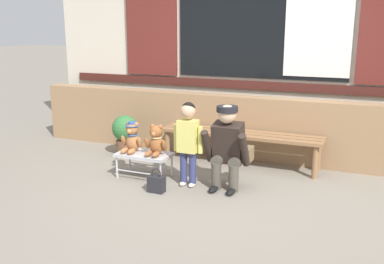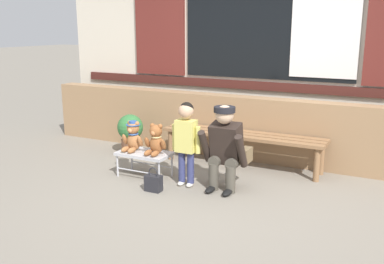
{
  "view_description": "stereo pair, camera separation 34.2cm",
  "coord_description": "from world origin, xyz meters",
  "views": [
    {
      "loc": [
        1.5,
        -4.15,
        1.76
      ],
      "look_at": [
        -0.42,
        0.43,
        0.55
      ],
      "focal_mm": 40.62,
      "sensor_mm": 36.0,
      "label": 1
    },
    {
      "loc": [
        1.81,
        -4.0,
        1.76
      ],
      "look_at": [
        -0.42,
        0.43,
        0.55
      ],
      "focal_mm": 40.62,
      "sensor_mm": 36.0,
      "label": 2
    }
  ],
  "objects": [
    {
      "name": "potted_plant",
      "position": [
        -1.62,
        0.88,
        0.32
      ],
      "size": [
        0.36,
        0.36,
        0.57
      ],
      "color": "brown",
      "rests_on": "ground"
    },
    {
      "name": "teddy_bear_with_hat",
      "position": [
        -1.09,
        0.18,
        0.47
      ],
      "size": [
        0.28,
        0.27,
        0.36
      ],
      "color": "#A86B3D",
      "rests_on": "small_display_bench"
    },
    {
      "name": "child_standing",
      "position": [
        -0.34,
        0.12,
        0.59
      ],
      "size": [
        0.35,
        0.18,
        0.96
      ],
      "color": "navy",
      "rests_on": "ground"
    },
    {
      "name": "small_display_bench",
      "position": [
        -0.93,
        0.18,
        0.27
      ],
      "size": [
        0.64,
        0.36,
        0.3
      ],
      "color": "#BCBCC1",
      "rests_on": "ground"
    },
    {
      "name": "brick_low_wall",
      "position": [
        0.0,
        1.43,
        0.42
      ],
      "size": [
        6.49,
        0.25,
        0.85
      ],
      "primitive_type": "cube",
      "color": "#997551",
      "rests_on": "ground"
    },
    {
      "name": "handbag_on_ground",
      "position": [
        -0.58,
        -0.19,
        0.1
      ],
      "size": [
        0.18,
        0.11,
        0.27
      ],
      "color": "#232328",
      "rests_on": "ground"
    },
    {
      "name": "adult_crouching",
      "position": [
        0.1,
        0.22,
        0.48
      ],
      "size": [
        0.5,
        0.49,
        0.95
      ],
      "color": "#4C473D",
      "rests_on": "ground"
    },
    {
      "name": "wooden_bench_long",
      "position": [
        -0.03,
        1.06,
        0.37
      ],
      "size": [
        2.1,
        0.4,
        0.44
      ],
      "color": "#8E6642",
      "rests_on": "ground"
    },
    {
      "name": "ground_plane",
      "position": [
        0.0,
        0.0,
        0.0
      ],
      "size": [
        60.0,
        60.0,
        0.0
      ],
      "primitive_type": "plane",
      "color": "gray"
    },
    {
      "name": "teddy_bear_plain",
      "position": [
        -0.77,
        0.18,
        0.46
      ],
      "size": [
        0.28,
        0.26,
        0.36
      ],
      "color": "#93562D",
      "rests_on": "small_display_bench"
    },
    {
      "name": "shop_facade",
      "position": [
        0.0,
        1.94,
        1.68
      ],
      "size": [
        6.62,
        0.26,
        3.33
      ],
      "color": "beige",
      "rests_on": "ground"
    }
  ]
}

